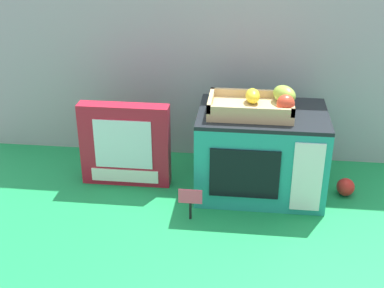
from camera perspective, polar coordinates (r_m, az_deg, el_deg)
ground_plane at (r=1.74m, az=0.91°, el=-4.43°), size 1.70×1.70×0.00m
display_back_panel at (r=1.82m, az=1.77°, el=9.69°), size 1.61×0.03×0.75m
toy_microwave at (r=1.66m, az=7.50°, el=-0.88°), size 0.39×0.28×0.27m
food_groups_crate at (r=1.58m, az=7.23°, el=4.24°), size 0.27×0.17×0.08m
cookie_set_box at (r=1.70m, az=-7.32°, el=-0.10°), size 0.29×0.06×0.28m
price_sign at (r=1.53m, az=-0.19°, el=-6.09°), size 0.07×0.01×0.10m
loose_toy_apple at (r=1.74m, az=16.41°, el=-4.52°), size 0.06×0.06×0.06m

